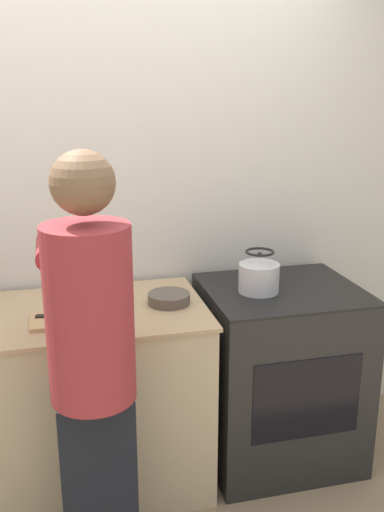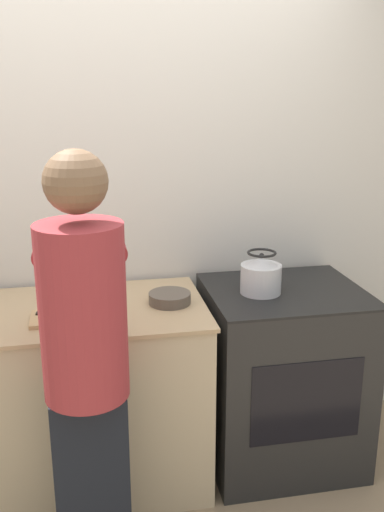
% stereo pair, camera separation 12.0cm
% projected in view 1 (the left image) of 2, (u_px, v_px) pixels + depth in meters
% --- Properties ---
extents(wall_back, '(8.00, 0.05, 2.60)m').
position_uv_depth(wall_back, '(103.00, 204.00, 2.86)').
color(wall_back, silver).
rests_on(wall_back, ground_plane).
extents(counter, '(1.62, 0.70, 0.90)m').
position_uv_depth(counter, '(33.00, 405.00, 2.64)').
color(counter, '#C6B28E').
rests_on(counter, ground_plane).
extents(oven, '(0.75, 0.66, 0.92)m').
position_uv_depth(oven, '(279.00, 373.00, 2.91)').
color(oven, black).
rests_on(oven, ground_plane).
extents(person, '(0.35, 0.59, 1.67)m').
position_uv_depth(person, '(92.00, 360.00, 2.06)').
color(person, black).
rests_on(person, ground_plane).
extents(cutting_board, '(0.36, 0.18, 0.02)m').
position_uv_depth(cutting_board, '(74.00, 319.00, 2.45)').
color(cutting_board, tan).
rests_on(cutting_board, counter).
extents(knife, '(0.23, 0.06, 0.01)m').
position_uv_depth(knife, '(61.00, 316.00, 2.45)').
color(knife, silver).
rests_on(knife, cutting_board).
extents(kettle, '(0.19, 0.19, 0.20)m').
position_uv_depth(kettle, '(259.00, 275.00, 2.71)').
color(kettle, silver).
rests_on(kettle, oven).
extents(bowl_prep, '(0.20, 0.20, 0.05)m').
position_uv_depth(bowl_prep, '(169.00, 298.00, 2.64)').
color(bowl_prep, brown).
rests_on(bowl_prep, counter).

